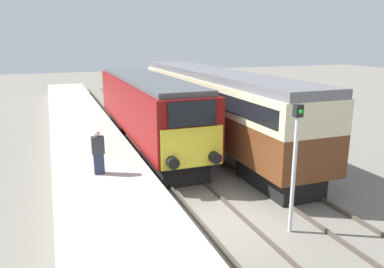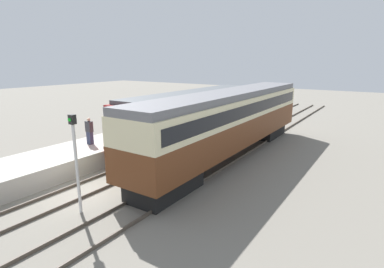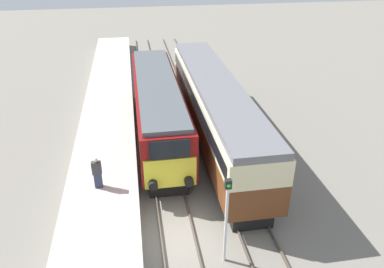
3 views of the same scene
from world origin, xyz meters
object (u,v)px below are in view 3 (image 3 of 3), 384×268
Objects in this scene: signal_post at (226,215)px; locomotive at (158,106)px; passenger_carriage at (215,105)px; person_on_platform at (97,173)px.

locomotive is at bearing 98.75° from signal_post.
signal_post is at bearing -99.85° from passenger_carriage.
locomotive is 3.64m from passenger_carriage.
passenger_carriage is 9.94m from signal_post.
signal_post reaches higher than person_on_platform.
person_on_platform is 0.41× the size of signal_post.
signal_post is (-1.70, -9.79, -0.15)m from passenger_carriage.
person_on_platform is at bearing -117.67° from locomotive.
person_on_platform is (-3.41, -6.50, -0.37)m from locomotive.
passenger_carriage is 8.62m from person_on_platform.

